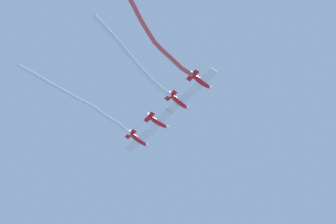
{
  "coord_description": "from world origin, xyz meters",
  "views": [
    {
      "loc": [
        -13.02,
        -55.48,
        4.66
      ],
      "look_at": [
        3.78,
        -3.53,
        79.83
      ],
      "focal_mm": 47.5,
      "sensor_mm": 36.0,
      "label": 1
    }
  ],
  "objects_px": {
    "airplane_lead": "(201,82)",
    "airplane_left_wing": "(179,102)",
    "airplane_right_wing": "(158,122)",
    "airplane_slot": "(139,140)"
  },
  "relations": [
    {
      "from": "airplane_lead",
      "to": "airplane_left_wing",
      "type": "bearing_deg",
      "value": 90.93
    },
    {
      "from": "airplane_lead",
      "to": "airplane_right_wing",
      "type": "relative_size",
      "value": 0.99
    },
    {
      "from": "airplane_lead",
      "to": "airplane_left_wing",
      "type": "distance_m",
      "value": 6.72
    },
    {
      "from": "airplane_right_wing",
      "to": "airplane_lead",
      "type": "bearing_deg",
      "value": -86.01
    },
    {
      "from": "airplane_right_wing",
      "to": "airplane_left_wing",
      "type": "bearing_deg",
      "value": -86.01
    },
    {
      "from": "airplane_lead",
      "to": "airplane_left_wing",
      "type": "xyz_separation_m",
      "value": [
        -2.6,
        6.19,
        0.3
      ]
    },
    {
      "from": "airplane_left_wing",
      "to": "airplane_right_wing",
      "type": "bearing_deg",
      "value": 87.69
    },
    {
      "from": "airplane_lead",
      "to": "airplane_left_wing",
      "type": "relative_size",
      "value": 1.01
    },
    {
      "from": "airplane_left_wing",
      "to": "airplane_slot",
      "type": "bearing_deg",
      "value": 87.69
    },
    {
      "from": "airplane_right_wing",
      "to": "airplane_slot",
      "type": "bearing_deg",
      "value": 93.99
    }
  ]
}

